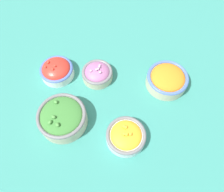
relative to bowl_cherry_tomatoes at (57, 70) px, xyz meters
The scene contains 6 objects.
ground_plane 0.23m from the bowl_cherry_tomatoes, 160.17° to the left, with size 3.00×3.00×0.00m, color #337F75.
bowl_cherry_tomatoes is the anchor object (origin of this frame).
bowl_squash 0.35m from the bowl_cherry_tomatoes, 143.30° to the left, with size 0.13×0.13×0.06m.
bowl_red_onion 0.15m from the bowl_cherry_tomatoes, behind, with size 0.11×0.11×0.06m.
bowl_carrots 0.41m from the bowl_cherry_tomatoes, behind, with size 0.15×0.15×0.06m.
bowl_broccoli 0.20m from the bowl_cherry_tomatoes, 111.16° to the left, with size 0.16×0.16×0.07m.
Camera 1 is at (-0.05, 0.35, 0.69)m, focal length 35.00 mm.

